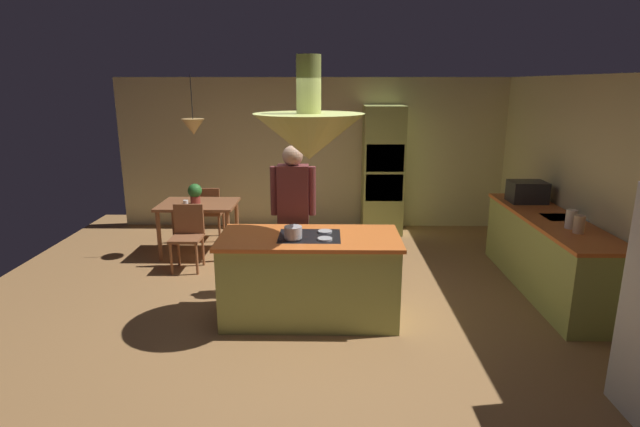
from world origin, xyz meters
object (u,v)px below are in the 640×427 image
object	(u,v)px
kitchen_island	(310,277)
canister_flour	(579,224)
potted_plant_on_table	(195,193)
cup_on_table	(186,203)
person_at_island	(293,209)
chair_facing_island	(188,232)
dining_table	(199,210)
microwave_on_counter	(527,192)
cooking_pot_on_cooktop	(293,232)
chair_by_back_wall	(209,210)
canister_sugar	(571,219)
oven_tower	(383,170)

from	to	relation	value
kitchen_island	canister_flour	xyz separation A→B (m)	(2.84, 0.15, 0.55)
potted_plant_on_table	cup_on_table	distance (m)	0.21
person_at_island	potted_plant_on_table	size ratio (longest dim) A/B	5.88
chair_facing_island	potted_plant_on_table	world-z (taller)	potted_plant_on_table
dining_table	microwave_on_counter	bearing A→B (deg)	-6.56
kitchen_island	cooking_pot_on_cooktop	size ratio (longest dim) A/B	10.44
cup_on_table	cooking_pot_on_cooktop	world-z (taller)	cooking_pot_on_cooktop
canister_flour	chair_by_back_wall	bearing A→B (deg)	150.41
cup_on_table	cooking_pot_on_cooktop	distance (m)	2.63
cooking_pot_on_cooktop	canister_flour	bearing A→B (deg)	5.37
potted_plant_on_table	canister_flour	bearing A→B (deg)	-22.37
kitchen_island	microwave_on_counter	size ratio (longest dim) A/B	4.09
dining_table	canister_flour	size ratio (longest dim) A/B	5.73
canister_sugar	chair_by_back_wall	bearing A→B (deg)	152.16
dining_table	microwave_on_counter	xyz separation A→B (m)	(4.54, -0.52, 0.40)
oven_tower	chair_facing_island	distance (m)	3.36
dining_table	canister_flour	bearing A→B (deg)	-23.22
kitchen_island	canister_sugar	xyz separation A→B (m)	(2.84, 0.33, 0.56)
microwave_on_counter	potted_plant_on_table	bearing A→B (deg)	174.37
oven_tower	cooking_pot_on_cooktop	xyz separation A→B (m)	(-1.26, -3.37, -0.06)
oven_tower	dining_table	distance (m)	3.05
canister_flour	oven_tower	bearing A→B (deg)	119.37
kitchen_island	canister_flour	size ratio (longest dim) A/B	9.79
chair_facing_island	cup_on_table	bearing A→B (deg)	106.00
dining_table	canister_flour	world-z (taller)	canister_flour
kitchen_island	canister_flour	bearing A→B (deg)	3.06
canister_flour	canister_sugar	bearing A→B (deg)	90.00
dining_table	chair_by_back_wall	xyz separation A→B (m)	(0.00, 0.63, -0.15)
person_at_island	potted_plant_on_table	xyz separation A→B (m)	(-1.50, 1.31, -0.09)
dining_table	canister_sugar	world-z (taller)	canister_sugar
canister_flour	chair_facing_island	bearing A→B (deg)	163.80
potted_plant_on_table	microwave_on_counter	distance (m)	4.58
oven_tower	canister_sugar	world-z (taller)	oven_tower
canister_flour	canister_sugar	distance (m)	0.18
person_at_island	canister_sugar	world-z (taller)	person_at_island
potted_plant_on_table	cooking_pot_on_cooktop	xyz separation A→B (m)	(1.56, -2.16, 0.07)
kitchen_island	chair_facing_island	distance (m)	2.25
person_at_island	cup_on_table	distance (m)	2.01
kitchen_island	cup_on_table	bearing A→B (deg)	133.86
canister_sugar	chair_facing_island	bearing A→B (deg)	165.92
oven_tower	canister_flour	distance (m)	3.55
chair_facing_island	cup_on_table	size ratio (longest dim) A/B	9.67
dining_table	cooking_pot_on_cooktop	size ratio (longest dim) A/B	6.11
dining_table	potted_plant_on_table	bearing A→B (deg)	-103.30
canister_flour	canister_sugar	xyz separation A→B (m)	(0.00, 0.18, 0.01)
person_at_island	canister_sugar	bearing A→B (deg)	-7.18
kitchen_island	chair_by_back_wall	bearing A→B (deg)	121.92
dining_table	canister_sugar	bearing A→B (deg)	-21.28
cooking_pot_on_cooktop	canister_sugar	bearing A→B (deg)	8.75
kitchen_island	canister_sugar	bearing A→B (deg)	6.67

